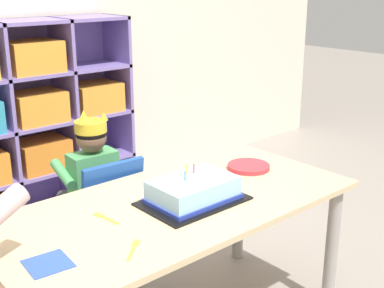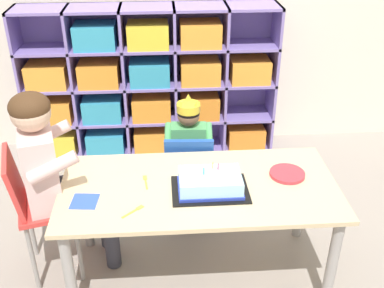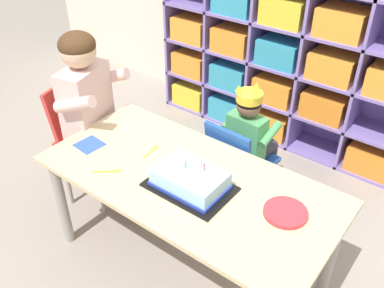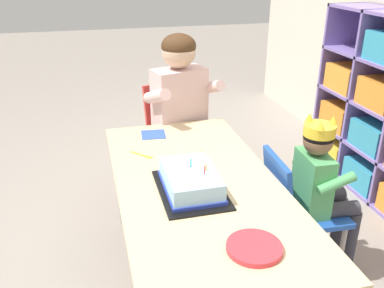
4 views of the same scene
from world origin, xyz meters
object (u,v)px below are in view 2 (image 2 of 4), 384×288
paper_plate_stack (287,174)px  fork_beside_plate_stack (146,181)px  activity_table (199,198)px  classroom_chair_blue (189,169)px  adult_helper_seated (54,165)px  fork_by_napkin (134,211)px  classroom_chair_adult_side (36,201)px  child_with_crown (189,141)px  birthday_cake_on_tray (210,184)px

paper_plate_stack → fork_beside_plate_stack: size_ratio=1.48×
activity_table → classroom_chair_blue: bearing=92.5°
activity_table → adult_helper_seated: (-0.73, 0.12, 0.16)m
classroom_chair_blue → fork_beside_plate_stack: (-0.25, -0.43, 0.21)m
fork_by_napkin → classroom_chair_adult_side: bearing=-69.3°
classroom_chair_blue → paper_plate_stack: classroom_chair_blue is taller
adult_helper_seated → paper_plate_stack: size_ratio=5.86×
fork_beside_plate_stack → child_with_crown: bearing=148.2°
child_with_crown → fork_beside_plate_stack: (-0.25, -0.54, 0.08)m
classroom_chair_adult_side → paper_plate_stack: size_ratio=4.15×
classroom_chair_blue → birthday_cake_on_tray: (0.07, -0.53, 0.25)m
paper_plate_stack → fork_beside_plate_stack: bearing=-179.4°
child_with_crown → paper_plate_stack: 0.72m
classroom_chair_blue → adult_helper_seated: adult_helper_seated is taller
fork_beside_plate_stack → classroom_chair_blue: bearing=143.2°
child_with_crown → fork_beside_plate_stack: size_ratio=6.67×
activity_table → fork_beside_plate_stack: bearing=168.7°
classroom_chair_blue → fork_beside_plate_stack: 0.54m
activity_table → child_with_crown: size_ratio=1.69×
activity_table → fork_by_napkin: 0.38m
classroom_chair_blue → fork_beside_plate_stack: classroom_chair_blue is taller
classroom_chair_blue → fork_by_napkin: classroom_chair_blue is taller
activity_table → fork_by_napkin: (-0.32, -0.19, 0.08)m
adult_helper_seated → child_with_crown: bearing=-71.2°
paper_plate_stack → classroom_chair_adult_side: bearing=178.9°
classroom_chair_blue → birthday_cake_on_tray: birthday_cake_on_tray is taller
classroom_chair_adult_side → birthday_cake_on_tray: 0.91m
classroom_chair_blue → child_with_crown: child_with_crown is taller
classroom_chair_blue → child_with_crown: (0.01, 0.11, 0.14)m
activity_table → paper_plate_stack: 0.48m
child_with_crown → adult_helper_seated: adult_helper_seated is taller
birthday_cake_on_tray → fork_beside_plate_stack: bearing=162.8°
classroom_chair_blue → birthday_cake_on_tray: 0.59m
adult_helper_seated → fork_by_napkin: adult_helper_seated is taller
classroom_chair_adult_side → fork_beside_plate_stack: bearing=-108.3°
fork_beside_plate_stack → activity_table: bearing=71.9°
child_with_crown → classroom_chair_adult_side: (-0.83, -0.51, -0.04)m
child_with_crown → adult_helper_seated: size_ratio=0.77×
classroom_chair_adult_side → fork_by_napkin: size_ratio=7.35×
adult_helper_seated → fork_by_napkin: 0.52m
activity_table → classroom_chair_adult_side: classroom_chair_adult_side is taller
activity_table → fork_beside_plate_stack: fork_beside_plate_stack is taller
classroom_chair_adult_side → child_with_crown: bearing=-73.4°
child_with_crown → classroom_chair_adult_side: child_with_crown is taller
classroom_chair_adult_side → classroom_chair_blue: bearing=-79.3°
classroom_chair_blue → adult_helper_seated: bearing=30.4°
fork_by_napkin → child_with_crown: bearing=-153.0°
paper_plate_stack → fork_by_napkin: size_ratio=1.77×
adult_helper_seated → fork_beside_plate_stack: bearing=-112.9°
fork_beside_plate_stack → classroom_chair_adult_side: bearing=-100.2°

